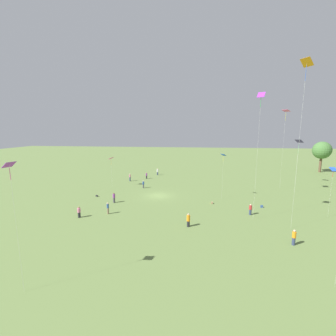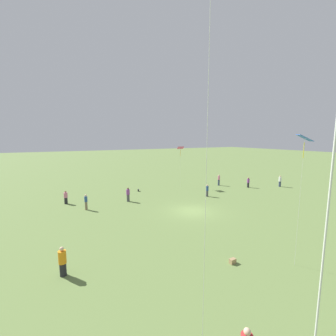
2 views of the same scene
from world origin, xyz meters
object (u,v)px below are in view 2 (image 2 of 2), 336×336
(person_6, at_px, (207,191))
(person_8, at_px, (86,202))
(kite_3, at_px, (180,149))
(kite_2, at_px, (304,143))
(person_5, at_px, (128,195))
(picnic_bag_2, at_px, (233,261))
(person_0, at_px, (248,182))
(person_4, at_px, (219,180))
(person_7, at_px, (63,262))
(person_9, at_px, (280,181))
(picnic_bag_0, at_px, (138,190))
(person_1, at_px, (66,197))

(person_6, relative_size, person_8, 0.95)
(kite_3, bearing_deg, kite_2, 138.63)
(person_5, relative_size, picnic_bag_2, 4.18)
(picnic_bag_2, bearing_deg, person_5, -84.60)
(person_0, distance_m, person_4, 4.57)
(person_7, distance_m, picnic_bag_2, 10.18)
(person_6, bearing_deg, person_5, -142.49)
(person_6, height_order, person_8, person_8)
(person_8, bearing_deg, person_7, -113.03)
(person_9, distance_m, kite_2, 25.41)
(person_8, xyz_separation_m, picnic_bag_0, (-8.02, -5.40, -0.73))
(person_1, distance_m, picnic_bag_0, 10.04)
(person_4, distance_m, kite_3, 8.30)
(person_0, distance_m, kite_3, 11.96)
(kite_2, distance_m, picnic_bag_0, 23.96)
(person_0, bearing_deg, kite_2, -166.62)
(person_6, xyz_separation_m, kite_3, (0.11, -6.84, 5.28))
(person_0, height_order, person_9, person_9)
(person_5, xyz_separation_m, person_7, (7.95, 12.77, -0.01))
(person_1, bearing_deg, person_7, -96.10)
(person_1, xyz_separation_m, person_9, (-31.06, 5.72, 0.12))
(kite_2, distance_m, kite_3, 23.10)
(kite_3, relative_size, picnic_bag_2, 15.42)
(person_8, relative_size, picnic_bag_2, 4.11)
(person_5, height_order, kite_2, kite_2)
(person_7, xyz_separation_m, person_8, (-2.90, -11.79, 0.02))
(person_5, bearing_deg, kite_2, 137.43)
(person_6, distance_m, person_9, 14.11)
(person_4, distance_m, person_9, 9.66)
(person_7, relative_size, kite_3, 0.27)
(person_1, bearing_deg, person_9, -12.47)
(person_4, bearing_deg, picnic_bag_2, -88.52)
(person_0, height_order, person_8, person_8)
(person_0, relative_size, person_7, 0.93)
(person_0, xyz_separation_m, person_6, (9.12, 1.36, 0.01))
(person_1, height_order, person_9, person_9)
(person_4, height_order, kite_3, kite_3)
(person_9, bearing_deg, person_7, 38.87)
(person_4, relative_size, picnic_bag_0, 3.86)
(person_8, xyz_separation_m, picnic_bag_2, (-6.60, 15.38, -0.73))
(kite_3, bearing_deg, picnic_bag_0, 59.66)
(person_5, bearing_deg, person_8, 43.60)
(person_8, distance_m, kite_2, 21.02)
(person_8, distance_m, person_9, 29.34)
(person_9, height_order, kite_3, kite_3)
(picnic_bag_0, distance_m, picnic_bag_2, 20.83)
(picnic_bag_2, bearing_deg, kite_2, 149.59)
(person_1, height_order, person_7, person_7)
(person_9, bearing_deg, person_5, 14.73)
(person_6, distance_m, person_7, 20.70)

